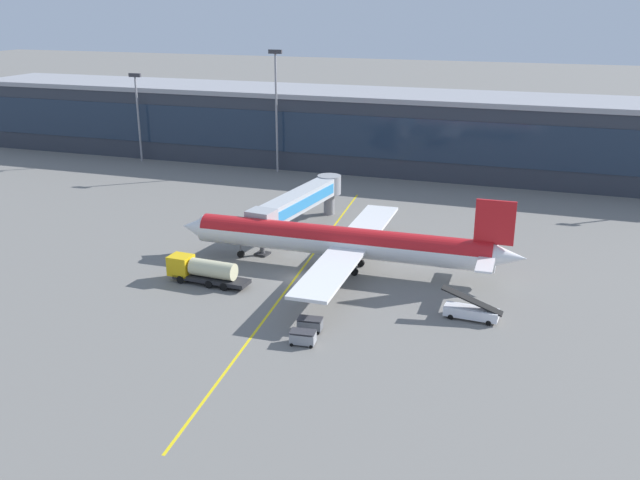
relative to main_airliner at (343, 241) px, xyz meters
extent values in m
plane|color=slate|center=(-4.63, -5.11, -3.91)|extent=(700.00, 700.00, 0.00)
cube|color=yellow|center=(-4.99, -3.11, -3.91)|extent=(7.11, 79.73, 0.01)
cube|color=#2D333D|center=(-23.95, 60.75, 3.50)|extent=(163.20, 19.99, 14.83)
cube|color=#1E2D42|center=(-23.95, 50.69, 4.25)|extent=(158.31, 0.16, 8.31)
cube|color=#99999E|center=(-23.95, 60.75, 11.42)|extent=(166.47, 20.39, 1.00)
cylinder|color=white|center=(-0.30, -0.01, -0.14)|extent=(40.06, 4.47, 3.70)
cylinder|color=red|center=(-0.30, -0.01, 0.20)|extent=(39.26, 4.31, 3.55)
cone|color=white|center=(-21.59, -0.42, -0.14)|extent=(3.77, 3.58, 3.51)
cone|color=white|center=(21.18, 0.41, 0.23)|extent=(4.50, 3.23, 3.14)
cube|color=red|center=(19.20, 0.37, 4.49)|extent=(4.81, 0.45, 5.55)
cube|color=white|center=(18.77, -3.34, 0.42)|extent=(2.11, 5.96, 0.24)
cube|color=white|center=(18.62, 4.06, 0.42)|extent=(2.11, 5.96, 0.24)
cube|color=white|center=(1.40, -10.22, -0.41)|extent=(5.12, 16.89, 0.40)
cube|color=white|center=(1.00, 10.27, -0.41)|extent=(5.12, 16.89, 0.40)
cylinder|color=#939399|center=(0.34, -7.22, -1.73)|extent=(2.89, 2.09, 2.03)
cylinder|color=#939399|center=(0.06, 7.23, -1.73)|extent=(2.89, 2.09, 2.03)
cylinder|color=black|center=(-14.69, -0.28, -3.41)|extent=(1.01, 0.42, 1.00)
cylinder|color=slate|center=(-14.69, -0.28, -2.45)|extent=(0.20, 0.20, 1.93)
cylinder|color=black|center=(2.13, -1.62, -3.41)|extent=(1.01, 0.42, 1.00)
cylinder|color=slate|center=(2.13, -1.62, -2.45)|extent=(0.20, 0.20, 1.93)
cylinder|color=black|center=(2.07, 1.70, -3.41)|extent=(1.01, 0.42, 1.00)
cylinder|color=slate|center=(2.07, 1.70, -2.45)|extent=(0.20, 0.20, 1.93)
cube|color=#B2B7BC|center=(-10.92, 12.62, 1.16)|extent=(5.72, 22.20, 2.80)
cube|color=#2D84C6|center=(-10.87, 12.61, 1.16)|extent=(5.40, 18.72, 1.54)
cube|color=#9EA3A8|center=(-12.30, 1.70, 1.16)|extent=(3.97, 3.62, 2.94)
cylinder|color=#4C4C51|center=(-12.30, 1.70, -2.07)|extent=(0.70, 0.70, 3.68)
cube|color=#262628|center=(-12.30, 1.70, -3.76)|extent=(2.01, 2.01, 0.30)
cylinder|color=gray|center=(-9.55, 23.53, 1.16)|extent=(3.90, 3.90, 3.08)
cylinder|color=gray|center=(-9.55, 23.53, -2.07)|extent=(1.80, 1.80, 3.68)
cube|color=#232326|center=(-14.07, -10.31, -3.16)|extent=(10.12, 3.01, 0.50)
cube|color=yellow|center=(-18.46, -10.09, -1.91)|extent=(2.93, 2.64, 2.50)
cube|color=black|center=(-19.72, -10.02, -1.41)|extent=(0.28, 2.31, 1.12)
cylinder|color=beige|center=(-13.79, -10.33, -1.81)|extent=(6.11, 2.51, 2.20)
cylinder|color=black|center=(-17.96, -11.30, -3.41)|extent=(1.02, 0.40, 1.00)
cylinder|color=black|center=(-17.84, -8.93, -3.41)|extent=(1.02, 0.40, 1.00)
cylinder|color=black|center=(-13.83, -11.52, -3.41)|extent=(1.02, 0.40, 1.00)
cylinder|color=black|center=(-13.71, -9.14, -3.41)|extent=(1.02, 0.40, 1.00)
cylinder|color=black|center=(-11.73, -11.62, -3.41)|extent=(1.02, 0.40, 1.00)
cylinder|color=black|center=(-11.61, -9.25, -3.41)|extent=(1.02, 0.40, 1.00)
cube|color=white|center=(18.18, -10.05, -3.06)|extent=(6.09, 2.22, 1.10)
cube|color=black|center=(18.18, -10.05, -1.61)|extent=(6.96, 1.70, 2.38)
cylinder|color=black|center=(20.32, -9.31, -3.61)|extent=(0.61, 0.28, 0.60)
cylinder|color=black|center=(20.23, -11.01, -3.61)|extent=(0.61, 0.28, 0.60)
cylinder|color=black|center=(16.13, -9.08, -3.61)|extent=(0.61, 0.28, 0.60)
cylinder|color=black|center=(16.04, -10.79, -3.61)|extent=(0.61, 0.28, 0.60)
cube|color=gray|center=(2.38, -21.75, -3.18)|extent=(2.75, 1.77, 1.10)
cube|color=#333338|center=(2.38, -21.75, -2.48)|extent=(2.80, 1.81, 0.10)
cylinder|color=black|center=(1.43, -22.61, -3.73)|extent=(0.37, 0.16, 0.36)
cylinder|color=black|center=(1.27, -21.12, -3.73)|extent=(0.37, 0.16, 0.36)
cylinder|color=black|center=(3.50, -22.39, -3.73)|extent=(0.37, 0.16, 0.36)
cylinder|color=black|center=(3.34, -20.90, -3.73)|extent=(0.37, 0.16, 0.36)
cube|color=#595B60|center=(2.04, -18.57, -3.18)|extent=(2.75, 1.77, 1.10)
cube|color=#333338|center=(2.04, -18.57, -2.48)|extent=(2.80, 1.81, 0.10)
cylinder|color=black|center=(1.09, -19.43, -3.73)|extent=(0.37, 0.16, 0.36)
cylinder|color=black|center=(0.93, -17.94, -3.73)|extent=(0.37, 0.16, 0.36)
cylinder|color=black|center=(3.16, -19.21, -3.73)|extent=(0.37, 0.16, 0.36)
cylinder|color=black|center=(2.99, -17.72, -3.73)|extent=(0.37, 0.16, 0.36)
cylinder|color=gray|center=(-61.75, 48.75, 5.26)|extent=(0.44, 0.44, 18.35)
cube|color=#333338|center=(-61.75, 48.75, 14.84)|extent=(2.80, 0.50, 0.80)
cylinder|color=gray|center=(-29.11, 48.75, 8.06)|extent=(0.44, 0.44, 23.94)
cube|color=#333338|center=(-29.11, 48.75, 20.43)|extent=(2.80, 0.50, 0.80)
camera|label=1|loc=(25.02, -82.68, 29.99)|focal=39.05mm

